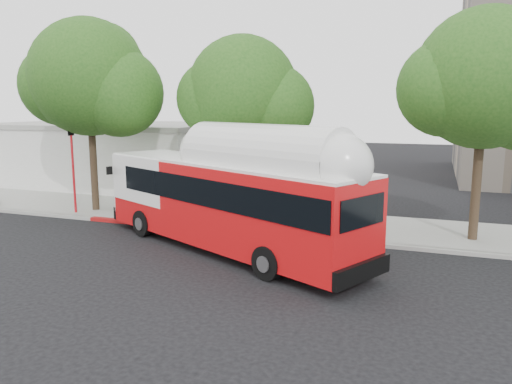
# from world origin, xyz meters

# --- Properties ---
(ground) EXTENTS (120.00, 120.00, 0.00)m
(ground) POSITION_xyz_m (0.00, 0.00, 0.00)
(ground) COLOR black
(ground) RESTS_ON ground
(sidewalk) EXTENTS (60.00, 5.00, 0.15)m
(sidewalk) POSITION_xyz_m (0.00, 6.50, 0.07)
(sidewalk) COLOR gray
(sidewalk) RESTS_ON ground
(curb_strip) EXTENTS (60.00, 0.30, 0.15)m
(curb_strip) POSITION_xyz_m (0.00, 3.90, 0.07)
(curb_strip) COLOR gray
(curb_strip) RESTS_ON ground
(red_curb_segment) EXTENTS (10.00, 0.32, 0.16)m
(red_curb_segment) POSITION_xyz_m (-3.00, 3.90, 0.08)
(red_curb_segment) COLOR #9D1111
(red_curb_segment) RESTS_ON ground
(street_tree_left) EXTENTS (6.67, 5.80, 9.74)m
(street_tree_left) POSITION_xyz_m (-8.53, 5.56, 6.60)
(street_tree_left) COLOR #2D2116
(street_tree_left) RESTS_ON ground
(street_tree_mid) EXTENTS (5.75, 5.00, 8.62)m
(street_tree_mid) POSITION_xyz_m (-0.59, 6.06, 5.91)
(street_tree_mid) COLOR #2D2116
(street_tree_mid) RESTS_ON ground
(street_tree_right) EXTENTS (6.21, 5.40, 9.18)m
(street_tree_right) POSITION_xyz_m (9.44, 5.86, 6.26)
(street_tree_right) COLOR #2D2116
(street_tree_right) RESTS_ON ground
(low_commercial_bldg) EXTENTS (16.20, 10.20, 4.25)m
(low_commercial_bldg) POSITION_xyz_m (-14.00, 14.00, 2.15)
(low_commercial_bldg) COLOR silver
(low_commercial_bldg) RESTS_ON ground
(transit_bus) EXTENTS (12.80, 7.88, 3.89)m
(transit_bus) POSITION_xyz_m (0.13, 1.44, 1.82)
(transit_bus) COLOR red
(transit_bus) RESTS_ON ground
(signal_pole) EXTENTS (0.12, 0.40, 4.25)m
(signal_pole) POSITION_xyz_m (-9.50, 4.55, 2.18)
(signal_pole) COLOR red
(signal_pole) RESTS_ON ground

